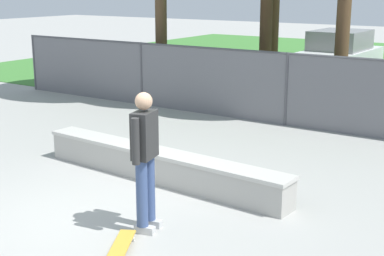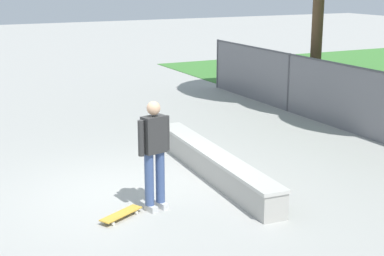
{
  "view_description": "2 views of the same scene",
  "coord_description": "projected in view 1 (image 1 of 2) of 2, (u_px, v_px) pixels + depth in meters",
  "views": [
    {
      "loc": [
        5.07,
        -5.18,
        3.09
      ],
      "look_at": [
        0.2,
        2.21,
        0.84
      ],
      "focal_mm": 52.58,
      "sensor_mm": 36.0,
      "label": 1
    },
    {
      "loc": [
        9.11,
        -3.3,
        3.72
      ],
      "look_at": [
        0.08,
        1.21,
        1.08
      ],
      "focal_mm": 54.18,
      "sensor_mm": 36.0,
      "label": 2
    }
  ],
  "objects": [
    {
      "name": "chainlink_fence",
      "position": [
        286.0,
        86.0,
        12.59
      ],
      "size": [
        16.61,
        0.07,
        1.66
      ],
      "color": "#4C4C51",
      "rests_on": "ground"
    },
    {
      "name": "ground_plane",
      "position": [
        91.0,
        219.0,
        7.65
      ],
      "size": [
        80.0,
        80.0,
        0.0
      ],
      "primitive_type": "plane",
      "color": "#9E9E99"
    },
    {
      "name": "car_white",
      "position": [
        338.0,
        56.0,
        18.63
      ],
      "size": [
        2.08,
        4.23,
        1.66
      ],
      "color": "silver",
      "rests_on": "ground"
    },
    {
      "name": "skateboard",
      "position": [
        121.0,
        245.0,
        6.73
      ],
      "size": [
        0.55,
        0.8,
        0.09
      ],
      "color": "gold",
      "rests_on": "ground"
    },
    {
      "name": "skateboarder",
      "position": [
        145.0,
        156.0,
        7.08
      ],
      "size": [
        0.34,
        0.59,
        1.82
      ],
      "color": "beige",
      "rests_on": "ground"
    },
    {
      "name": "concrete_ledge",
      "position": [
        159.0,
        165.0,
        9.12
      ],
      "size": [
        4.76,
        0.79,
        0.51
      ],
      "color": "#A8A59E",
      "rests_on": "ground"
    }
  ]
}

